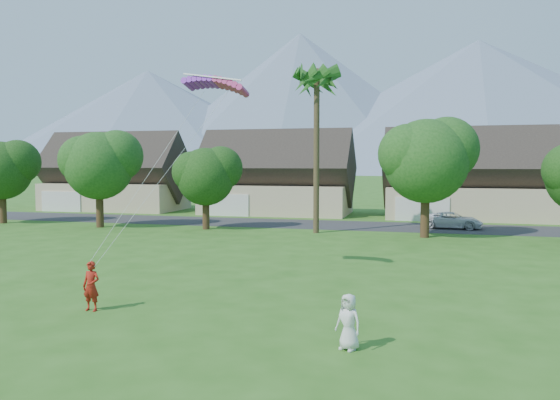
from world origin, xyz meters
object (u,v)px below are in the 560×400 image
(parafoil_kite, at_px, (216,82))
(parked_car, at_px, (452,220))
(watcher, at_px, (348,322))
(kite_flyer, at_px, (91,286))

(parafoil_kite, bearing_deg, parked_car, 66.34)
(parked_car, bearing_deg, watcher, 176.85)
(watcher, xyz_separation_m, parked_car, (4.35, 30.77, -0.15))
(kite_flyer, xyz_separation_m, parafoil_kite, (2.43, 6.35, 8.11))
(watcher, distance_m, parked_car, 31.08)
(parked_car, bearing_deg, parafoil_kite, 158.02)
(kite_flyer, xyz_separation_m, watcher, (9.57, -1.74, -0.09))
(kite_flyer, height_order, parafoil_kite, parafoil_kite)
(kite_flyer, relative_size, parafoil_kite, 0.60)
(watcher, relative_size, parked_car, 0.34)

